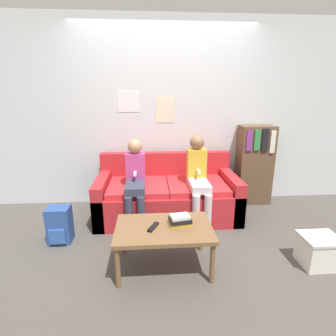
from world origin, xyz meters
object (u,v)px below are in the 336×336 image
Objects in this scene: bookshelf at (254,165)px; storage_box at (319,251)px; person_left at (135,178)px; person_right at (198,175)px; couch at (167,195)px; coffee_table at (164,232)px; backpack at (60,225)px; tv_remote at (153,227)px.

bookshelf is 3.30× the size of storage_box.
person_right reaches higher than person_left.
couch is 2.06× the size of coffee_table.
couch is at bearing -165.40° from bookshelf.
bookshelf is (1.71, 0.55, -0.01)m from person_left.
bookshelf is at bearing 92.11° from storage_box.
person_right is 1.48m from storage_box.
couch is 0.56m from person_left.
bookshelf reaches higher than backpack.
coffee_table is 2.53× the size of storage_box.
person_right is 3.13× the size of storage_box.
storage_box is (0.06, -1.54, -0.43)m from bookshelf.
couch is 5.23× the size of storage_box.
tv_remote is (0.20, -0.93, -0.16)m from person_left.
person_left is at bearing -152.95° from couch.
coffee_table is at bearing 33.62° from tv_remote.
person_right is at bearing 62.38° from coffee_table.
person_left is at bearing 128.13° from tv_remote.
person_left is 2.58× the size of backpack.
person_right is 6.41× the size of tv_remote.
storage_box is at bearing 23.55° from tv_remote.
person_right is at bearing -150.00° from bookshelf.
bookshelf is at bearing 17.73° from person_left.
coffee_table is at bearing -25.04° from backpack.
person_right is at bearing 0.50° from person_left.
person_left is (-0.29, 0.91, 0.22)m from coffee_table.
tv_remote is (-0.21, -1.13, 0.16)m from couch.
couch is 1.38m from bookshelf.
coffee_table is 0.84× the size of person_left.
bookshelf is (0.94, 0.54, -0.03)m from person_right.
bookshelf reaches higher than couch.
person_right reaches higher than coffee_table.
person_left is 0.91× the size of bookshelf.
tv_remote is 0.15× the size of bookshelf.
couch is 1.82m from storage_box.
tv_remote is at bearing -135.79° from bookshelf.
person_right is at bearing -28.49° from couch.
couch is 1.67× the size of person_right.
backpack is at bearing -154.49° from person_left.
bookshelf is (1.31, 0.34, 0.31)m from couch.
storage_box is (1.77, -0.99, -0.44)m from person_left.
coffee_table is 0.77× the size of bookshelf.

